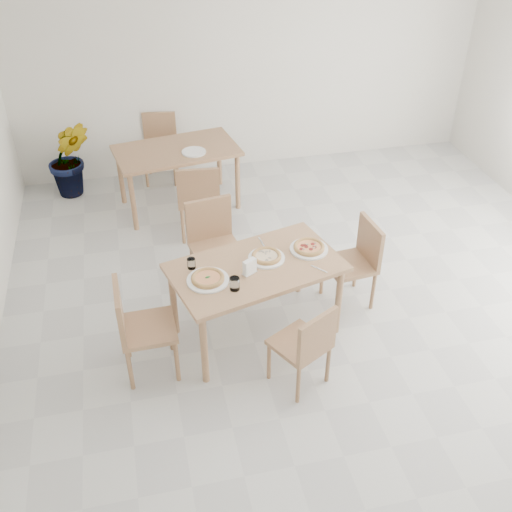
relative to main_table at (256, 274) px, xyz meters
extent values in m
plane|color=beige|center=(0.70, -0.15, -0.66)|extent=(7.00, 7.00, 0.00)
plane|color=white|center=(0.70, -0.15, 2.14)|extent=(7.00, 7.00, 0.00)
plane|color=silver|center=(0.70, 3.35, 0.74)|extent=(6.00, 0.00, 6.00)
cube|color=tan|center=(0.00, 0.00, 0.07)|extent=(1.59, 1.15, 0.04)
cylinder|color=tan|center=(-0.54, -0.49, -0.31)|extent=(0.06, 0.06, 0.71)
cylinder|color=tan|center=(0.71, -0.16, -0.31)|extent=(0.06, 0.06, 0.71)
cylinder|color=tan|center=(-0.71, 0.16, -0.31)|extent=(0.06, 0.06, 0.71)
cylinder|color=tan|center=(0.54, 0.49, -0.31)|extent=(0.06, 0.06, 0.71)
cube|color=#A47A52|center=(0.21, -0.65, -0.25)|extent=(0.54, 0.54, 0.04)
cube|color=#A47A52|center=(0.29, -0.81, -0.05)|extent=(0.37, 0.22, 0.38)
cylinder|color=#A47A52|center=(0.28, -0.42, -0.47)|extent=(0.03, 0.03, 0.39)
cylinder|color=#A47A52|center=(-0.02, -0.58, -0.47)|extent=(0.03, 0.03, 0.39)
cylinder|color=#A47A52|center=(0.44, -0.72, -0.47)|extent=(0.03, 0.03, 0.39)
cylinder|color=#A47A52|center=(0.14, -0.88, -0.47)|extent=(0.03, 0.03, 0.39)
cube|color=#A47A52|center=(-0.23, 0.70, -0.20)|extent=(0.52, 0.52, 0.04)
cube|color=#A47A52|center=(-0.26, 0.91, 0.04)|extent=(0.46, 0.11, 0.43)
cylinder|color=#A47A52|center=(-0.39, 0.48, -0.44)|extent=(0.04, 0.04, 0.44)
cylinder|color=#A47A52|center=(-0.01, 0.54, -0.44)|extent=(0.04, 0.04, 0.44)
cylinder|color=#A47A52|center=(-0.45, 0.87, -0.44)|extent=(0.04, 0.04, 0.44)
cylinder|color=#A47A52|center=(-0.07, 0.92, -0.44)|extent=(0.04, 0.04, 0.44)
cube|color=#A47A52|center=(-0.96, -0.25, -0.21)|extent=(0.45, 0.45, 0.04)
cube|color=#A47A52|center=(-1.16, -0.25, 0.02)|extent=(0.05, 0.44, 0.42)
cylinder|color=#A47A52|center=(-0.76, -0.43, -0.45)|extent=(0.04, 0.04, 0.43)
cylinder|color=#A47A52|center=(-0.77, -0.06, -0.45)|extent=(0.04, 0.04, 0.43)
cylinder|color=#A47A52|center=(-1.14, -0.44, -0.45)|extent=(0.04, 0.04, 0.43)
cylinder|color=#A47A52|center=(-1.15, -0.06, -0.45)|extent=(0.04, 0.04, 0.43)
cube|color=#A47A52|center=(0.95, 0.24, -0.23)|extent=(0.46, 0.46, 0.04)
cube|color=#A47A52|center=(1.14, 0.25, -0.01)|extent=(0.08, 0.43, 0.40)
cylinder|color=#A47A52|center=(0.75, 0.40, -0.46)|extent=(0.04, 0.04, 0.41)
cylinder|color=#A47A52|center=(0.79, 0.04, -0.46)|extent=(0.04, 0.04, 0.41)
cylinder|color=#A47A52|center=(1.11, 0.43, -0.46)|extent=(0.04, 0.04, 0.41)
cylinder|color=#A47A52|center=(1.15, 0.07, -0.46)|extent=(0.04, 0.04, 0.41)
cylinder|color=white|center=(-0.43, -0.12, 0.10)|extent=(0.35, 0.35, 0.02)
cylinder|color=white|center=(0.11, 0.08, 0.10)|extent=(0.32, 0.32, 0.02)
cylinder|color=white|center=(0.51, 0.12, 0.10)|extent=(0.34, 0.34, 0.02)
cylinder|color=tan|center=(-0.43, -0.12, 0.11)|extent=(0.32, 0.32, 0.01)
torus|color=tan|center=(-0.43, -0.12, 0.12)|extent=(0.32, 0.32, 0.03)
cylinder|color=orange|center=(-0.43, -0.12, 0.12)|extent=(0.25, 0.25, 0.01)
ellipsoid|color=#14591E|center=(-0.43, -0.12, 0.13)|extent=(0.05, 0.03, 0.01)
cylinder|color=tan|center=(0.11, 0.08, 0.11)|extent=(0.33, 0.33, 0.01)
torus|color=tan|center=(0.11, 0.08, 0.12)|extent=(0.33, 0.33, 0.03)
cylinder|color=#F1E3C6|center=(0.11, 0.08, 0.12)|extent=(0.25, 0.25, 0.01)
cylinder|color=tan|center=(0.51, 0.12, 0.11)|extent=(0.34, 0.34, 0.01)
torus|color=tan|center=(0.51, 0.12, 0.12)|extent=(0.35, 0.35, 0.03)
cylinder|color=orange|center=(0.51, 0.12, 0.12)|extent=(0.27, 0.27, 0.01)
cylinder|color=white|center=(-0.24, -0.27, 0.14)|extent=(0.08, 0.08, 0.11)
cylinder|color=white|center=(-0.54, 0.09, 0.13)|extent=(0.07, 0.07, 0.09)
cube|color=silver|center=(-0.08, -0.10, 0.09)|extent=(0.14, 0.12, 0.01)
cube|color=white|center=(-0.08, -0.10, 0.17)|extent=(0.12, 0.10, 0.13)
cube|color=silver|center=(0.51, -0.17, 0.09)|extent=(0.11, 0.13, 0.01)
cube|color=silver|center=(0.13, 0.33, 0.09)|extent=(0.03, 0.17, 0.01)
cube|color=#A47A52|center=(-0.39, 2.42, 0.07)|extent=(1.50, 1.01, 0.04)
cylinder|color=#A47A52|center=(-0.96, 1.99, -0.31)|extent=(0.06, 0.06, 0.71)
cylinder|color=#A47A52|center=(0.28, 2.20, -0.31)|extent=(0.06, 0.06, 0.71)
cylinder|color=#A47A52|center=(-1.06, 2.64, -0.31)|extent=(0.06, 0.06, 0.71)
cylinder|color=#A47A52|center=(0.17, 2.84, -0.31)|extent=(0.06, 0.06, 0.71)
cube|color=#A47A52|center=(-0.25, 1.76, -0.20)|extent=(0.49, 0.49, 0.04)
cube|color=#A47A52|center=(-0.27, 1.55, 0.03)|extent=(0.45, 0.09, 0.43)
cylinder|color=#A47A52|center=(-0.04, 1.93, -0.44)|extent=(0.04, 0.04, 0.44)
cylinder|color=#A47A52|center=(-0.42, 1.97, -0.44)|extent=(0.04, 0.04, 0.44)
cylinder|color=#A47A52|center=(-0.07, 1.55, -0.44)|extent=(0.04, 0.04, 0.44)
cylinder|color=#A47A52|center=(-0.46, 1.58, -0.44)|extent=(0.04, 0.04, 0.44)
cube|color=#A47A52|center=(-0.54, 3.12, -0.23)|extent=(0.49, 0.49, 0.04)
cube|color=#A47A52|center=(-0.50, 3.31, -0.01)|extent=(0.42, 0.11, 0.40)
cylinder|color=#A47A52|center=(-0.75, 2.98, -0.46)|extent=(0.04, 0.04, 0.41)
cylinder|color=#A47A52|center=(-0.39, 2.92, -0.46)|extent=(0.04, 0.04, 0.41)
cylinder|color=#A47A52|center=(-0.68, 3.33, -0.46)|extent=(0.04, 0.04, 0.41)
cylinder|color=#A47A52|center=(-0.33, 3.27, -0.46)|extent=(0.04, 0.04, 0.41)
cylinder|color=white|center=(-0.21, 2.27, 0.10)|extent=(0.28, 0.28, 0.02)
imported|color=#217026|center=(-1.64, 3.00, -0.18)|extent=(0.55, 0.45, 0.97)
camera|label=1|loc=(-0.91, -3.96, 3.10)|focal=42.00mm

